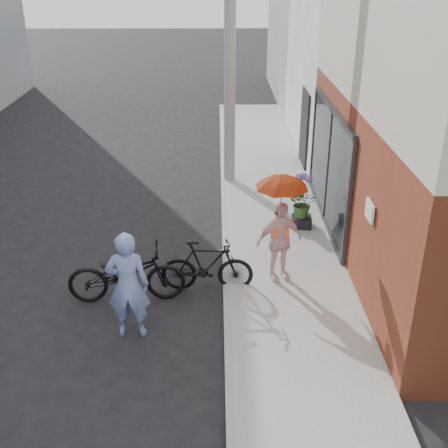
{
  "coord_description": "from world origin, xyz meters",
  "views": [
    {
      "loc": [
        0.79,
        -7.72,
        5.43
      ],
      "look_at": [
        0.9,
        1.25,
        1.1
      ],
      "focal_mm": 45.0,
      "sensor_mm": 36.0,
      "label": 1
    }
  ],
  "objects_px": {
    "kimono_woman": "(279,241)",
    "officer": "(128,285)",
    "utility_pole": "(230,45)",
    "bike_right": "(207,266)",
    "planter": "(302,221)",
    "bike_left": "(126,274)"
  },
  "relations": [
    {
      "from": "officer",
      "to": "bike_left",
      "type": "xyz_separation_m",
      "value": [
        -0.19,
        0.97,
        -0.37
      ]
    },
    {
      "from": "utility_pole",
      "to": "officer",
      "type": "distance_m",
      "value": 7.16
    },
    {
      "from": "bike_right",
      "to": "planter",
      "type": "height_order",
      "value": "bike_right"
    },
    {
      "from": "kimono_woman",
      "to": "planter",
      "type": "height_order",
      "value": "kimono_woman"
    },
    {
      "from": "bike_right",
      "to": "planter",
      "type": "relative_size",
      "value": 3.92
    },
    {
      "from": "utility_pole",
      "to": "bike_right",
      "type": "height_order",
      "value": "utility_pole"
    },
    {
      "from": "bike_right",
      "to": "planter",
      "type": "distance_m",
      "value": 3.08
    },
    {
      "from": "officer",
      "to": "planter",
      "type": "relative_size",
      "value": 4.33
    },
    {
      "from": "planter",
      "to": "utility_pole",
      "type": "bearing_deg",
      "value": 117.8
    },
    {
      "from": "bike_left",
      "to": "planter",
      "type": "bearing_deg",
      "value": -55.86
    },
    {
      "from": "utility_pole",
      "to": "officer",
      "type": "xyz_separation_m",
      "value": [
        -1.68,
        -6.45,
        -2.6
      ]
    },
    {
      "from": "officer",
      "to": "planter",
      "type": "distance_m",
      "value": 4.86
    },
    {
      "from": "utility_pole",
      "to": "kimono_woman",
      "type": "height_order",
      "value": "utility_pole"
    },
    {
      "from": "bike_right",
      "to": "kimono_woman",
      "type": "relative_size",
      "value": 1.09
    },
    {
      "from": "kimono_woman",
      "to": "planter",
      "type": "distance_m",
      "value": 2.34
    },
    {
      "from": "kimono_woman",
      "to": "officer",
      "type": "bearing_deg",
      "value": -169.79
    },
    {
      "from": "bike_left",
      "to": "bike_right",
      "type": "distance_m",
      "value": 1.41
    },
    {
      "from": "bike_left",
      "to": "planter",
      "type": "relative_size",
      "value": 4.82
    },
    {
      "from": "bike_left",
      "to": "bike_right",
      "type": "xyz_separation_m",
      "value": [
        1.37,
        0.31,
        -0.04
      ]
    },
    {
      "from": "officer",
      "to": "bike_left",
      "type": "relative_size",
      "value": 0.9
    },
    {
      "from": "planter",
      "to": "officer",
      "type": "bearing_deg",
      "value": -131.33
    },
    {
      "from": "bike_right",
      "to": "planter",
      "type": "xyz_separation_m",
      "value": [
        2.0,
        2.33,
        -0.26
      ]
    }
  ]
}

